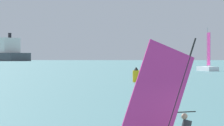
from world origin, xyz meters
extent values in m
cylinder|color=black|center=(-2.29, 2.30, 2.04)|extent=(1.35, 0.64, 3.87)
cube|color=#D8338C|center=(-3.08, 1.95, 1.86)|extent=(2.77, 1.26, 4.11)
cylinder|color=black|center=(-2.50, 2.21, 1.39)|extent=(1.71, 0.79, 0.04)
sphere|color=tan|center=(-2.06, 2.40, 1.24)|extent=(0.22, 0.22, 0.22)
cube|color=silver|center=(-133.97, 619.72, 19.09)|extent=(24.24, 26.12, 18.38)
cylinder|color=black|center=(-133.97, 619.72, 31.28)|extent=(4.00, 4.00, 6.00)
cylinder|color=yellow|center=(-1.68, 55.68, 0.80)|extent=(0.97, 0.97, 1.61)
cone|color=black|center=(-1.68, 55.68, 1.86)|extent=(0.68, 0.68, 0.50)
cube|color=white|center=(19.25, 119.68, 0.57)|extent=(4.33, 9.71, 1.14)
cylinder|color=#B2B2B7|center=(19.25, 119.68, 6.18)|extent=(0.16, 0.16, 10.08)
cube|color=#D8338C|center=(19.40, 118.89, 5.67)|extent=(0.52, 2.37, 8.47)
camera|label=1|loc=(-4.45, -15.82, 3.26)|focal=83.88mm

